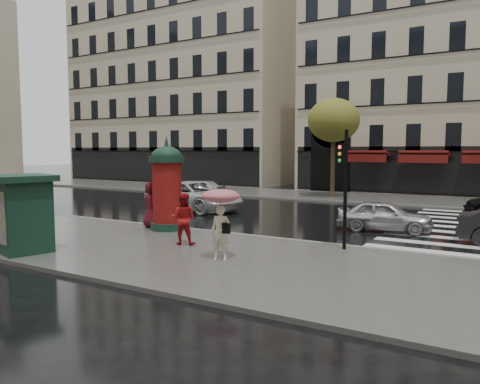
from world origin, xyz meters
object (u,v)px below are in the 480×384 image
Objects in this scene: car_white at (194,196)px; newsstand at (22,212)px; morris_column at (167,185)px; traffic_light at (344,177)px; car_silver at (385,216)px; car_far_silver at (200,188)px; woman_umbrella at (221,212)px; man_burgundy at (151,205)px; woman_red at (183,219)px.

newsstand is at bearing -162.97° from car_white.
newsstand is 0.42× the size of car_white.
traffic_light is at bearing -0.51° from morris_column.
car_silver is (7.28, 4.66, -1.26)m from morris_column.
morris_column is at bearing 31.33° from car_far_silver.
car_white is at bearing 130.05° from woman_umbrella.
woman_umbrella reaches higher than man_burgundy.
traffic_light is 5.05m from car_silver.
car_far_silver is (-3.81, 5.78, -0.16)m from car_white.
man_burgundy is (-5.47, 3.22, -0.45)m from woman_umbrella.
woman_umbrella is 2.63m from woman_red.
car_silver is at bearing 32.61° from morris_column.
man_burgundy reaches higher than car_far_silver.
newsstand is (-3.61, -3.39, 0.36)m from woman_red.
morris_column reaches higher than newsstand.
morris_column is (0.85, -0.00, 0.84)m from man_burgundy.
morris_column reaches higher than man_burgundy.
woman_red is 0.47× the size of car_far_silver.
car_silver is at bearing 88.32° from traffic_light.
newsstand is 13.22m from car_silver.
woman_umbrella is at bearing 130.03° from woman_red.
traffic_light is (2.53, 3.16, 0.90)m from woman_umbrella.
newsstand is (-8.41, -5.34, -1.06)m from traffic_light.
car_silver is at bearing 64.37° from car_far_silver.
morris_column is at bearing 76.79° from newsstand.
morris_column is 1.01× the size of car_silver.
traffic_light is at bearing -112.50° from car_white.
car_white is (-1.82, 11.34, -0.55)m from newsstand.
woman_umbrella reaches higher than car_white.
car_white is at bearing 149.57° from traffic_light.
man_burgundy is at bearing -151.48° from car_white.
traffic_light is at bearing -163.94° from man_burgundy.
woman_red is at bearing -157.90° from traffic_light.
newsstand is at bearing 19.06° from car_far_silver.
traffic_light reaches higher than car_silver.
morris_column is 0.65× the size of car_white.
newsstand is 0.65× the size of car_silver.
woman_umbrella is at bearing -128.66° from traffic_light.
car_white is (-10.23, 6.01, -1.61)m from traffic_light.
traffic_light is at bearing -179.90° from woman_red.
woman_umbrella is 1.13× the size of man_burgundy.
man_burgundy is 0.51× the size of car_far_silver.
car_silver is at bearing 49.63° from newsstand.
woman_red reaches higher than car_white.
car_far_silver is (-14.18, 7.07, 0.00)m from car_silver.
woman_red reaches higher than car_far_silver.
traffic_light reaches higher than man_burgundy.
car_white reaches higher than car_silver.
car_silver is (4.94, 6.67, -0.36)m from woman_red.
car_silver is 15.85m from car_far_silver.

